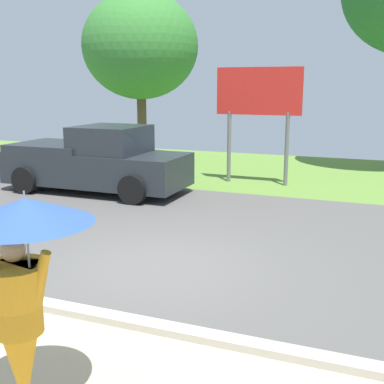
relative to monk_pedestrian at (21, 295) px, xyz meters
The scene contains 5 objects.
ground_plane 6.91m from the monk_pedestrian, 94.40° to the left, with size 40.00×22.00×0.20m.
monk_pedestrian is the anchor object (origin of this frame).
pickup_truck 9.79m from the monk_pedestrian, 118.53° to the left, with size 5.20×2.28×1.88m.
roadside_billboard 11.51m from the monk_pedestrian, 93.79° to the left, with size 2.60×0.12×3.50m.
tree_center_back 15.55m from the monk_pedestrian, 113.30° to the left, with size 4.37×4.37×6.40m.
Camera 1 is at (3.45, -7.07, 3.01)m, focal length 46.08 mm.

